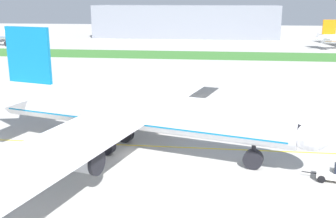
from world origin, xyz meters
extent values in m
plane|color=#ADAAA5|center=(0.00, 0.00, 0.00)|extent=(600.00, 600.00, 0.00)
cube|color=yellow|center=(0.00, 3.44, 0.00)|extent=(280.00, 0.36, 0.01)
cube|color=#38722D|center=(0.00, 106.91, 0.05)|extent=(320.00, 24.00, 0.10)
cylinder|color=white|center=(0.78, 1.21, 6.10)|extent=(44.18, 17.10, 5.42)
cube|color=#0C6B9E|center=(0.78, 1.21, 5.15)|extent=(42.35, 16.20, 0.65)
sphere|color=white|center=(23.58, -5.12, 6.10)|extent=(5.15, 5.15, 5.15)
cone|color=white|center=(-22.93, 7.80, 6.51)|extent=(6.98, 6.04, 4.61)
cube|color=#0C6B9E|center=(-17.17, 6.20, 13.15)|extent=(7.84, 2.66, 8.68)
cube|color=white|center=(-16.57, 11.66, 6.92)|extent=(7.02, 9.67, 0.38)
cube|color=white|center=(-19.47, 1.21, 6.92)|extent=(7.02, 9.67, 0.38)
cube|color=white|center=(4.71, 23.64, 5.42)|extent=(20.08, 41.06, 0.43)
cube|color=white|center=(-7.42, -20.04, 5.42)|extent=(20.08, 41.06, 0.43)
cylinder|color=#B7BABF|center=(3.59, 14.63, 3.78)|extent=(5.76, 4.25, 2.98)
cylinder|color=black|center=(6.07, 13.95, 3.78)|extent=(1.27, 3.14, 3.13)
cylinder|color=#B7BABF|center=(-3.74, -11.74, 3.78)|extent=(5.76, 4.25, 2.98)
cylinder|color=black|center=(-1.26, -12.43, 3.78)|extent=(1.27, 3.14, 3.13)
cylinder|color=black|center=(17.02, -3.30, 2.34)|extent=(0.57, 0.57, 2.10)
cylinder|color=black|center=(17.02, -3.30, 1.29)|extent=(2.79, 1.81, 2.58)
cylinder|color=black|center=(-1.88, 4.90, 2.34)|extent=(0.57, 0.57, 2.10)
cylinder|color=black|center=(-1.88, 4.90, 1.29)|extent=(2.79, 1.81, 2.58)
cylinder|color=black|center=(-3.40, -0.58, 2.34)|extent=(0.57, 0.57, 2.10)
cylinder|color=black|center=(-3.40, -0.58, 1.29)|extent=(2.79, 1.81, 2.58)
cube|color=black|center=(22.80, -4.91, 6.78)|extent=(2.92, 4.43, 0.98)
sphere|color=black|center=(-14.74, 8.28, 6.59)|extent=(0.38, 0.38, 0.38)
sphere|color=black|center=(-12.04, 7.53, 6.59)|extent=(0.38, 0.38, 0.38)
sphere|color=black|center=(-9.33, 6.78, 6.59)|extent=(0.38, 0.38, 0.38)
sphere|color=black|center=(-6.63, 6.03, 6.59)|extent=(0.38, 0.38, 0.38)
sphere|color=black|center=(-3.92, 5.27, 6.59)|extent=(0.38, 0.38, 0.38)
sphere|color=black|center=(-1.21, 4.52, 6.59)|extent=(0.38, 0.38, 0.38)
sphere|color=black|center=(1.49, 3.77, 6.59)|extent=(0.38, 0.38, 0.38)
sphere|color=black|center=(4.20, 3.02, 6.59)|extent=(0.38, 0.38, 0.38)
sphere|color=black|center=(6.90, 2.27, 6.59)|extent=(0.38, 0.38, 0.38)
sphere|color=black|center=(9.61, 1.52, 6.59)|extent=(0.38, 0.38, 0.38)
sphere|color=black|center=(12.32, 0.76, 6.59)|extent=(0.38, 0.38, 0.38)
sphere|color=black|center=(15.02, 0.01, 6.59)|extent=(0.38, 0.38, 0.38)
sphere|color=black|center=(17.73, -0.74, 6.59)|extent=(0.38, 0.38, 0.38)
cube|color=white|center=(26.66, -5.98, 0.84)|extent=(4.60, 3.31, 0.78)
cylinder|color=black|center=(23.80, -5.19, 0.60)|extent=(1.77, 0.60, 0.12)
cylinder|color=black|center=(24.96, -6.70, 0.45)|extent=(0.96, 0.58, 0.90)
cylinder|color=black|center=(25.57, -4.49, 0.45)|extent=(0.96, 0.58, 0.90)
cylinder|color=black|center=(-9.23, -9.28, 0.42)|extent=(0.12, 0.12, 0.83)
cylinder|color=#BFE519|center=(-9.14, -9.40, 1.10)|extent=(0.10, 0.10, 0.53)
cylinder|color=black|center=(-9.35, -9.13, 0.42)|extent=(0.12, 0.12, 0.83)
cylinder|color=#BFE519|center=(-9.43, -9.01, 1.10)|extent=(0.10, 0.10, 0.53)
cube|color=#BFE519|center=(-9.29, -9.20, 1.13)|extent=(0.46, 0.50, 0.59)
sphere|color=#8C6647|center=(-9.29, -9.20, 1.55)|extent=(0.23, 0.23, 0.23)
cube|color=white|center=(-18.83, 33.73, 1.75)|extent=(4.33, 3.56, 2.61)
cube|color=white|center=(-16.62, 32.85, 1.33)|extent=(2.18, 2.63, 1.75)
cube|color=#263347|center=(-15.99, 32.60, 1.68)|extent=(0.81, 1.86, 0.77)
cylinder|color=black|center=(-16.18, 33.94, 0.45)|extent=(0.95, 0.61, 0.90)
cylinder|color=black|center=(-17.05, 31.76, 0.45)|extent=(0.95, 0.61, 0.90)
cylinder|color=black|center=(-19.26, 35.17, 0.45)|extent=(0.95, 0.61, 0.90)
cylinder|color=black|center=(-20.13, 32.99, 0.45)|extent=(0.95, 0.61, 0.90)
sphere|color=white|center=(-79.71, 127.13, 5.63)|extent=(4.75, 4.75, 4.75)
cube|color=white|center=(-99.51, 151.62, 5.00)|extent=(15.03, 37.50, 0.40)
cylinder|color=black|center=(-85.86, 128.20, 2.16)|extent=(0.52, 0.52, 1.94)
cylinder|color=black|center=(-85.86, 128.20, 1.19)|extent=(2.52, 1.46, 2.38)
cone|color=white|center=(56.40, 133.13, 4.75)|extent=(4.88, 4.08, 3.37)
cube|color=orange|center=(60.80, 133.91, 9.61)|extent=(6.00, 1.44, 6.34)
cube|color=white|center=(59.45, 137.70, 5.05)|extent=(4.73, 6.89, 0.28)
cube|color=white|center=(60.83, 129.89, 5.05)|extent=(4.73, 6.89, 0.28)
cube|color=gray|center=(-5.88, 180.62, 9.00)|extent=(103.31, 20.00, 18.00)
camera|label=1|loc=(11.70, -53.97, 21.63)|focal=43.52mm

